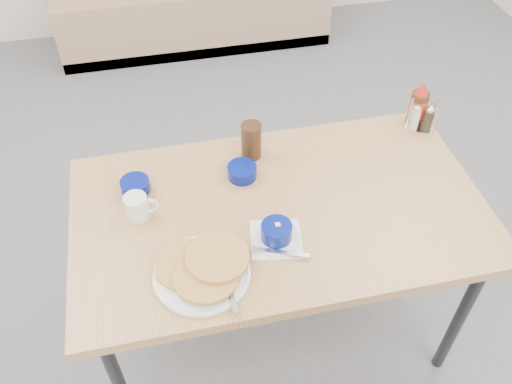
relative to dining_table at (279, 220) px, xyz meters
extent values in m
plane|color=slate|center=(0.00, -0.25, -0.70)|extent=(6.00, 6.00, 0.00)
cube|color=#A38063|center=(0.00, 2.47, -0.47)|extent=(1.90, 0.55, 0.45)
cube|color=#2D2D33|center=(0.00, 2.47, -0.66)|extent=(1.90, 0.55, 0.08)
cube|color=tan|center=(0.00, 0.00, 0.04)|extent=(1.40, 0.80, 0.04)
cylinder|color=#2D2D33|center=(0.62, -0.32, -0.34)|extent=(0.04, 0.04, 0.72)
cylinder|color=#2D2D33|center=(-0.62, 0.32, -0.34)|extent=(0.04, 0.04, 0.72)
cylinder|color=#2D2D33|center=(0.62, 0.32, -0.34)|extent=(0.04, 0.04, 0.72)
cylinder|color=white|center=(-0.30, -0.22, 0.07)|extent=(0.29, 0.29, 0.01)
cylinder|color=#E5A456|center=(-0.34, -0.18, 0.08)|extent=(0.20, 0.20, 0.01)
cylinder|color=#E5A456|center=(-0.29, -0.25, 0.10)|extent=(0.20, 0.20, 0.01)
cylinder|color=#E5A456|center=(-0.25, -0.20, 0.11)|extent=(0.20, 0.20, 0.01)
cube|color=silver|center=(-0.23, -0.32, 0.08)|extent=(0.03, 0.13, 0.01)
cylinder|color=white|center=(-0.47, 0.07, 0.11)|extent=(0.08, 0.08, 0.09)
cylinder|color=black|center=(-0.47, 0.07, 0.14)|extent=(0.07, 0.07, 0.00)
torus|color=white|center=(-0.43, 0.06, 0.11)|extent=(0.07, 0.02, 0.06)
cube|color=white|center=(-0.05, -0.13, 0.06)|extent=(0.19, 0.19, 0.00)
cylinder|color=white|center=(-0.05, -0.13, 0.07)|extent=(0.15, 0.15, 0.01)
cylinder|color=navy|center=(-0.05, -0.13, 0.10)|extent=(0.10, 0.10, 0.05)
cylinder|color=white|center=(-0.05, -0.13, 0.12)|extent=(0.09, 0.09, 0.01)
cube|color=#F4DB60|center=(-0.04, -0.13, 0.13)|extent=(0.02, 0.02, 0.01)
cube|color=silver|center=(-0.05, -0.20, 0.08)|extent=(0.18, 0.08, 0.00)
cylinder|color=navy|center=(-0.47, 0.19, 0.08)|extent=(0.10, 0.10, 0.05)
cylinder|color=navy|center=(-0.09, 0.18, 0.09)|extent=(0.10, 0.10, 0.05)
cylinder|color=#352011|center=(-0.04, 0.28, 0.13)|extent=(0.09, 0.09, 0.14)
cube|color=silver|center=(0.64, 0.30, 0.06)|extent=(0.12, 0.09, 0.00)
cylinder|color=silver|center=(0.59, 0.29, 0.13)|extent=(0.01, 0.01, 0.12)
cylinder|color=silver|center=(0.67, 0.26, 0.13)|extent=(0.01, 0.01, 0.12)
cylinder|color=silver|center=(0.61, 0.33, 0.13)|extent=(0.01, 0.01, 0.12)
cylinder|color=silver|center=(0.69, 0.30, 0.13)|extent=(0.01, 0.01, 0.12)
cylinder|color=silver|center=(0.62, 0.30, 0.11)|extent=(0.04, 0.04, 0.08)
cylinder|color=#3F3326|center=(0.66, 0.29, 0.11)|extent=(0.04, 0.04, 0.08)
cylinder|color=#47230F|center=(0.64, 0.34, 0.13)|extent=(0.07, 0.07, 0.14)
cylinder|color=orange|center=(0.64, 0.34, 0.13)|extent=(0.07, 0.07, 0.08)
cone|color=red|center=(0.64, 0.34, 0.22)|extent=(0.05, 0.05, 0.05)
camera|label=1|loc=(-0.35, -1.20, 1.42)|focal=38.00mm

